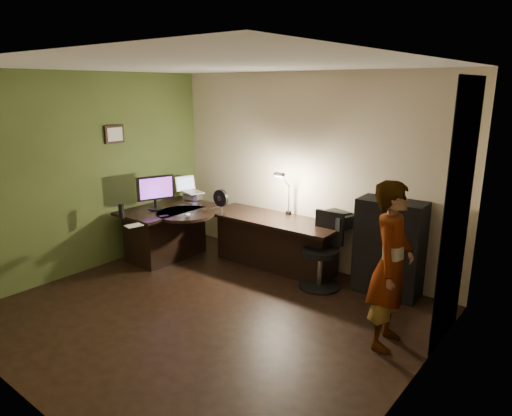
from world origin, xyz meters
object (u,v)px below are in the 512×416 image
Objects in this scene: cabinet at (389,248)px; monitor at (155,197)px; desk_left at (168,233)px; desk_right at (273,243)px; person at (391,266)px; office_chair at (321,252)px.

monitor is (-3.11, -1.04, 0.36)m from cabinet.
desk_left reaches higher than desk_right.
monitor reaches higher than desk_right.
desk_right is at bearing 59.20° from person.
desk_left is 0.60m from monitor.
office_chair is (0.86, -0.15, 0.11)m from desk_right.
desk_right is 0.88m from office_chair.
person is (3.54, -0.23, 0.45)m from desk_left.
monitor is 2.51m from office_chair.
person is at bearing -33.86° from office_chair.
desk_right is 1.63m from cabinet.
monitor reaches higher than desk_left.
office_chair is (2.37, 0.67, -0.48)m from monitor.
person is (2.07, -0.89, 0.47)m from desk_right.
desk_right is 2.30m from person.
desk_left is at bearing -157.40° from desk_right.
cabinet is (3.07, 0.88, 0.21)m from desk_left.
desk_right is 2.04× the size of office_chair.
person reaches higher than office_chair.
person is at bearing -3.38° from desk_left.
monitor is 0.56× the size of office_chair.
monitor is at bearing -163.82° from cabinet.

